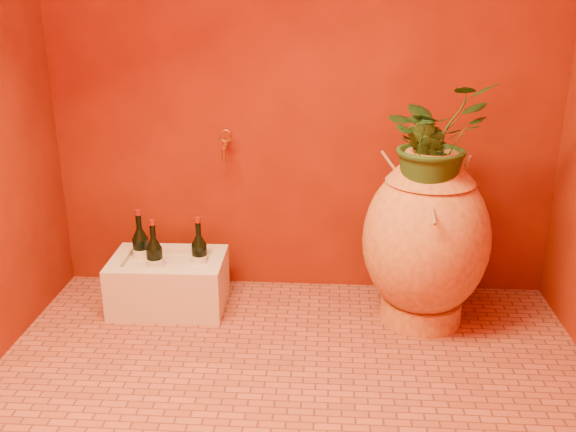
# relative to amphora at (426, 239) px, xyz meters

# --- Properties ---
(floor) EXTENTS (2.50, 2.50, 0.00)m
(floor) POSITION_rel_amphora_xyz_m (-0.59, -0.65, -0.41)
(floor) COLOR #974731
(floor) RESTS_ON ground
(wall_back) EXTENTS (2.50, 0.02, 2.50)m
(wall_back) POSITION_rel_amphora_xyz_m (-0.59, 0.35, 0.84)
(wall_back) COLOR #601505
(wall_back) RESTS_ON ground
(amphora) EXTENTS (0.74, 0.74, 0.83)m
(amphora) POSITION_rel_amphora_xyz_m (0.00, 0.00, 0.00)
(amphora) COLOR gold
(amphora) RESTS_ON floor
(stone_basin) EXTENTS (0.56, 0.38, 0.26)m
(stone_basin) POSITION_rel_amphora_xyz_m (-1.23, 0.05, -0.29)
(stone_basin) COLOR beige
(stone_basin) RESTS_ON floor
(wine_bottle_a) EXTENTS (0.08, 0.08, 0.34)m
(wine_bottle_a) POSITION_rel_amphora_xyz_m (-1.37, 0.12, -0.15)
(wine_bottle_a) COLOR black
(wine_bottle_a) RESTS_ON stone_basin
(wine_bottle_b) EXTENTS (0.08, 0.08, 0.33)m
(wine_bottle_b) POSITION_rel_amphora_xyz_m (-1.28, 0.01, -0.15)
(wine_bottle_b) COLOR black
(wine_bottle_b) RESTS_ON stone_basin
(wine_bottle_c) EXTENTS (0.08, 0.08, 0.32)m
(wine_bottle_c) POSITION_rel_amphora_xyz_m (-1.07, 0.07, -0.16)
(wine_bottle_c) COLOR black
(wine_bottle_c) RESTS_ON stone_basin
(wall_tap) EXTENTS (0.07, 0.14, 0.15)m
(wall_tap) POSITION_rel_amphora_xyz_m (-0.96, 0.27, 0.36)
(wall_tap) COLOR #9B6223
(wall_tap) RESTS_ON wall_back
(plant_main) EXTENTS (0.59, 0.57, 0.50)m
(plant_main) POSITION_rel_amphora_xyz_m (-0.00, -0.02, 0.47)
(plant_main) COLOR #204518
(plant_main) RESTS_ON amphora
(plant_side) EXTENTS (0.24, 0.24, 0.35)m
(plant_side) POSITION_rel_amphora_xyz_m (-0.05, -0.07, 0.39)
(plant_side) COLOR #204518
(plant_side) RESTS_ON amphora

